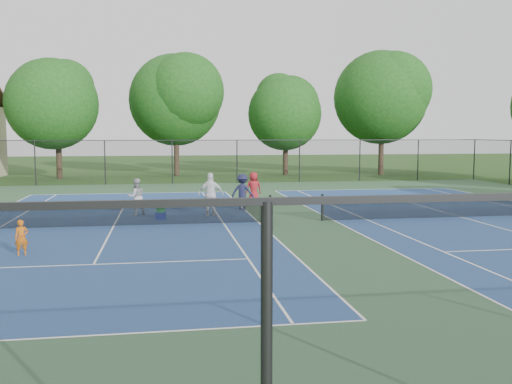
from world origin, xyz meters
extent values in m
plane|color=#234716|center=(0.00, 0.00, 0.00)|extent=(140.00, 140.00, 0.00)
cube|color=#294A2D|center=(0.00, 0.00, 0.00)|extent=(36.00, 36.00, 0.01)
cube|color=navy|center=(-7.00, 0.00, 0.01)|extent=(10.97, 23.77, 0.00)
cube|color=white|center=(-7.00, 11.88, 0.01)|extent=(10.97, 0.06, 0.00)
cube|color=white|center=(-7.00, -11.88, 0.01)|extent=(10.97, 0.06, 0.00)
cube|color=white|center=(-1.51, 0.00, 0.01)|extent=(0.06, 23.77, 0.00)
cube|color=white|center=(-2.88, 0.00, 0.01)|extent=(0.06, 23.77, 0.00)
cube|color=white|center=(-7.00, 6.40, 0.01)|extent=(8.23, 0.06, 0.00)
cube|color=white|center=(-7.00, -6.40, 0.01)|extent=(8.23, 0.06, 0.00)
cube|color=white|center=(-7.00, 0.00, 0.01)|extent=(0.06, 12.80, 0.00)
cylinder|color=black|center=(-1.05, 0.00, 0.54)|extent=(0.10, 0.10, 1.07)
cube|color=black|center=(-7.00, 0.00, 0.47)|extent=(11.90, 0.01, 0.90)
cube|color=white|center=(-7.00, 0.00, 0.95)|extent=(11.90, 0.04, 0.07)
cube|color=navy|center=(7.00, 0.00, 0.01)|extent=(10.97, 23.77, 0.00)
cube|color=white|center=(7.00, 11.88, 0.01)|extent=(10.97, 0.06, 0.00)
cube|color=white|center=(1.51, 0.00, 0.01)|extent=(0.06, 23.77, 0.00)
cube|color=white|center=(2.88, 0.00, 0.01)|extent=(0.06, 23.77, 0.00)
cube|color=white|center=(7.00, 6.40, 0.01)|extent=(8.23, 0.06, 0.00)
cube|color=white|center=(7.00, 0.00, 0.01)|extent=(0.06, 12.80, 0.00)
cylinder|color=black|center=(1.05, 0.00, 0.54)|extent=(0.10, 0.10, 1.07)
cube|color=black|center=(7.00, 0.00, 0.47)|extent=(11.90, 0.01, 0.90)
cube|color=white|center=(7.00, 0.00, 0.95)|extent=(11.90, 0.04, 0.07)
cylinder|color=black|center=(-13.50, 18.00, 1.50)|extent=(0.08, 0.08, 3.00)
cylinder|color=black|center=(-9.00, 18.00, 1.50)|extent=(0.08, 0.08, 3.00)
cylinder|color=black|center=(-4.50, 18.00, 1.50)|extent=(0.08, 0.08, 3.00)
cylinder|color=black|center=(0.00, 18.00, 1.50)|extent=(0.08, 0.08, 3.00)
cylinder|color=black|center=(4.50, 18.00, 1.50)|extent=(0.08, 0.08, 3.00)
cylinder|color=black|center=(9.00, 18.00, 1.50)|extent=(0.08, 0.08, 3.00)
cylinder|color=black|center=(13.50, 18.00, 1.50)|extent=(0.08, 0.08, 3.00)
cylinder|color=black|center=(18.00, 18.00, 1.50)|extent=(0.08, 0.08, 3.00)
cylinder|color=black|center=(18.00, 13.50, 1.50)|extent=(0.08, 0.08, 3.00)
cube|color=black|center=(0.00, 18.00, 1.50)|extent=(36.00, 0.01, 3.00)
cube|color=black|center=(0.00, 18.00, 3.00)|extent=(36.00, 0.05, 0.05)
cylinder|color=#2D2116|center=(-13.00, 24.00, 1.89)|extent=(0.44, 0.44, 3.78)
sphere|color=#113E11|center=(-13.00, 24.00, 5.65)|extent=(6.80, 6.80, 6.80)
sphere|color=#113E11|center=(-13.00, 24.00, 6.31)|extent=(5.58, 5.58, 5.58)
sphere|color=#113E11|center=(-13.00, 24.00, 6.98)|extent=(4.35, 4.35, 4.35)
cylinder|color=#2D2116|center=(-4.00, 26.00, 2.07)|extent=(0.44, 0.44, 4.14)
sphere|color=#113E11|center=(-4.00, 26.00, 6.23)|extent=(7.60, 7.60, 7.60)
sphere|color=#113E11|center=(-4.00, 26.00, 6.85)|extent=(6.23, 6.23, 6.23)
sphere|color=#113E11|center=(-4.00, 26.00, 7.48)|extent=(4.86, 4.86, 4.86)
cylinder|color=#2D2116|center=(5.00, 25.00, 1.71)|extent=(0.44, 0.44, 3.42)
sphere|color=#113E11|center=(5.00, 25.00, 5.07)|extent=(6.00, 6.00, 6.00)
sphere|color=#113E11|center=(5.00, 25.00, 5.77)|extent=(4.92, 4.92, 4.92)
sphere|color=#113E11|center=(5.00, 25.00, 6.48)|extent=(3.84, 3.84, 3.84)
cylinder|color=#2D2116|center=(13.00, 24.00, 2.16)|extent=(0.44, 0.44, 4.32)
sphere|color=#113E11|center=(13.00, 24.00, 6.46)|extent=(7.80, 7.80, 7.80)
sphere|color=#113E11|center=(13.00, 24.00, 7.08)|extent=(6.40, 6.40, 6.40)
sphere|color=#113E11|center=(13.00, 24.00, 7.69)|extent=(4.99, 4.99, 4.99)
imported|color=#CC5D0D|center=(-9.14, -4.87, 0.51)|extent=(0.43, 0.35, 1.03)
imported|color=gray|center=(-6.29, 2.88, 0.78)|extent=(0.91, 0.81, 1.56)
imported|color=silver|center=(-3.19, 2.05, 0.91)|extent=(1.10, 0.52, 1.82)
imported|color=black|center=(-1.60, 3.83, 0.82)|extent=(1.21, 0.96, 1.64)
imported|color=maroon|center=(-0.82, 5.53, 0.80)|extent=(0.85, 0.62, 1.60)
cube|color=navy|center=(-5.27, 1.44, 0.15)|extent=(0.43, 0.33, 0.30)
cube|color=green|center=(-5.27, 1.44, 0.49)|extent=(0.35, 0.28, 0.38)
camera|label=1|loc=(-5.17, -21.62, 3.44)|focal=40.00mm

